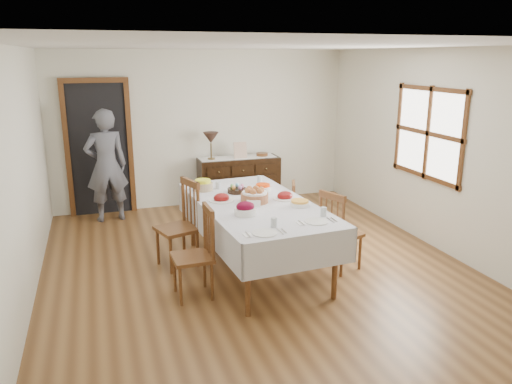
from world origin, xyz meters
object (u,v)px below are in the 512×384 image
object	(u,v)px
person	(106,162)
chair_left_far	(181,223)
dining_table	(255,210)
chair_right_far	(302,215)
table_lamp	(211,139)
sideboard	(239,181)
chair_right_near	(338,231)
chair_left_near	(197,252)

from	to	relation	value
person	chair_left_far	bearing A→B (deg)	102.35
dining_table	chair_right_far	distance (m)	0.98
table_lamp	chair_left_far	bearing A→B (deg)	-112.03
sideboard	table_lamp	size ratio (longest dim) A/B	2.99
sideboard	table_lamp	xyz separation A→B (m)	(-0.48, -0.02, 0.77)
dining_table	chair_right_far	world-z (taller)	chair_right_far
chair_right_far	table_lamp	distance (m)	2.40
chair_right_near	table_lamp	world-z (taller)	table_lamp
chair_left_far	chair_left_near	bearing A→B (deg)	-16.21
chair_left_near	chair_left_far	xyz separation A→B (m)	(-0.02, 0.87, 0.04)
chair_right_far	chair_right_near	bearing A→B (deg)	-150.44
chair_left_far	chair_right_far	size ratio (longest dim) A/B	1.18
dining_table	sideboard	size ratio (longest dim) A/B	1.83
chair_right_near	table_lamp	xyz separation A→B (m)	(-0.84, 2.97, 0.68)
person	sideboard	bearing A→B (deg)	176.79
dining_table	chair_right_far	xyz separation A→B (m)	(0.81, 0.46, -0.29)
dining_table	chair_left_near	size ratio (longest dim) A/B	2.55
dining_table	chair_right_near	distance (m)	1.02
table_lamp	dining_table	bearing A→B (deg)	-91.99
chair_right_near	chair_right_far	bearing A→B (deg)	-12.58
chair_left_far	dining_table	bearing A→B (deg)	46.45
chair_left_far	person	distance (m)	2.25
chair_left_near	table_lamp	world-z (taller)	table_lamp
chair_right_far	sideboard	xyz separation A→B (m)	(-0.24, 2.20, -0.04)
table_lamp	person	bearing A→B (deg)	-174.39
chair_left_far	sideboard	distance (m)	2.66
sideboard	dining_table	bearing A→B (deg)	-102.11
chair_right_near	chair_right_far	size ratio (longest dim) A/B	1.10
chair_left_near	chair_right_far	bearing A→B (deg)	119.04
chair_left_far	chair_right_near	xyz separation A→B (m)	(1.75, -0.73, -0.04)
chair_left_near	sideboard	world-z (taller)	chair_left_near
chair_left_near	sideboard	size ratio (longest dim) A/B	0.72
chair_left_far	person	bearing A→B (deg)	-177.19
chair_left_far	chair_right_near	world-z (taller)	chair_left_far
chair_right_far	table_lamp	world-z (taller)	table_lamp
chair_right_far	person	size ratio (longest dim) A/B	0.48
chair_left_far	chair_right_near	distance (m)	1.90
chair_left_far	table_lamp	bearing A→B (deg)	140.34
dining_table	person	bearing A→B (deg)	118.75
chair_right_far	dining_table	bearing A→B (deg)	140.58
chair_right_near	table_lamp	distance (m)	3.17
dining_table	chair_right_near	xyz separation A→B (m)	(0.93, -0.33, -0.24)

